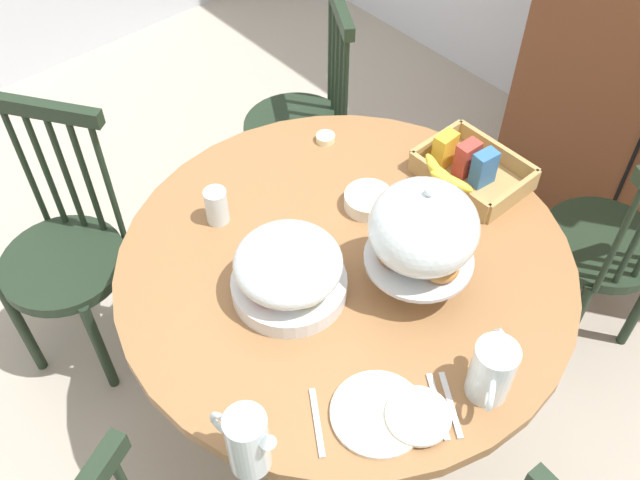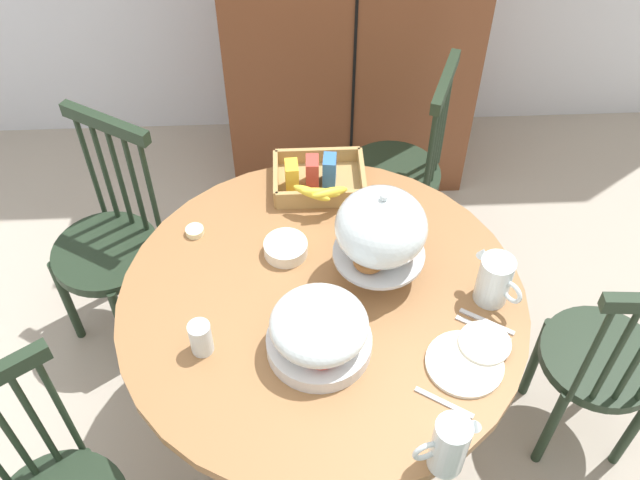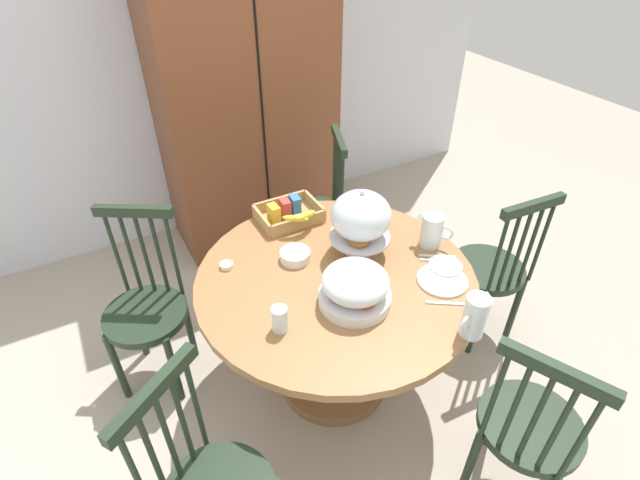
{
  "view_description": "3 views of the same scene",
  "coord_description": "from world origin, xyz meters",
  "px_view_note": "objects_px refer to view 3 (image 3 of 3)",
  "views": [
    {
      "loc": [
        0.93,
        -0.87,
        2.22
      ],
      "look_at": [
        -0.06,
        -0.0,
        0.74
      ],
      "focal_mm": 40.17,
      "sensor_mm": 36.0,
      "label": 1
    },
    {
      "loc": [
        -0.02,
        -1.33,
        2.45
      ],
      "look_at": [
        0.04,
        0.15,
        0.84
      ],
      "focal_mm": 40.16,
      "sensor_mm": 36.0,
      "label": 2
    },
    {
      "loc": [
        -0.79,
        -1.37,
        2.14
      ],
      "look_at": [
        0.04,
        0.15,
        0.84
      ],
      "focal_mm": 26.86,
      "sensor_mm": 36.0,
      "label": 3
    }
  ],
  "objects_px": {
    "windsor_chair_near_window": "(147,311)",
    "cereal_basket": "(289,214)",
    "windsor_chair_far_side": "(490,271)",
    "china_plate_large": "(442,280)",
    "cereal_bowl": "(295,255)",
    "windsor_chair_facing_door": "(528,430)",
    "fruit_platter_covered": "(355,287)",
    "china_plate_small": "(446,266)",
    "pastry_stand_with_dome": "(361,218)",
    "drinking_glass": "(280,319)",
    "windsor_chair_host_seat": "(316,214)",
    "milk_pitcher": "(432,232)",
    "wooden_armoire": "(246,103)",
    "orange_juice_pitcher": "(474,318)",
    "dining_table": "(335,309)",
    "butter_dish": "(226,265)"
  },
  "relations": [
    {
      "from": "drinking_glass",
      "to": "milk_pitcher",
      "type": "bearing_deg",
      "value": 9.76
    },
    {
      "from": "windsor_chair_host_seat",
      "to": "fruit_platter_covered",
      "type": "bearing_deg",
      "value": -109.95
    },
    {
      "from": "cereal_basket",
      "to": "drinking_glass",
      "type": "distance_m",
      "value": 0.74
    },
    {
      "from": "windsor_chair_facing_door",
      "to": "fruit_platter_covered",
      "type": "distance_m",
      "value": 0.86
    },
    {
      "from": "pastry_stand_with_dome",
      "to": "china_plate_small",
      "type": "xyz_separation_m",
      "value": [
        0.28,
        -0.28,
        -0.18
      ]
    },
    {
      "from": "pastry_stand_with_dome",
      "to": "milk_pitcher",
      "type": "relative_size",
      "value": 2.07
    },
    {
      "from": "drinking_glass",
      "to": "windsor_chair_facing_door",
      "type": "bearing_deg",
      "value": -43.64
    },
    {
      "from": "fruit_platter_covered",
      "to": "drinking_glass",
      "type": "bearing_deg",
      "value": 177.87
    },
    {
      "from": "fruit_platter_covered",
      "to": "cereal_basket",
      "type": "relative_size",
      "value": 0.95
    },
    {
      "from": "dining_table",
      "to": "windsor_chair_near_window",
      "type": "xyz_separation_m",
      "value": [
        -0.77,
        0.5,
        -0.08
      ]
    },
    {
      "from": "wooden_armoire",
      "to": "windsor_chair_facing_door",
      "type": "height_order",
      "value": "wooden_armoire"
    },
    {
      "from": "windsor_chair_facing_door",
      "to": "cereal_bowl",
      "type": "distance_m",
      "value": 1.18
    },
    {
      "from": "fruit_platter_covered",
      "to": "milk_pitcher",
      "type": "bearing_deg",
      "value": 16.92
    },
    {
      "from": "china_plate_large",
      "to": "wooden_armoire",
      "type": "bearing_deg",
      "value": 96.31
    },
    {
      "from": "cereal_bowl",
      "to": "wooden_armoire",
      "type": "bearing_deg",
      "value": 77.12
    },
    {
      "from": "windsor_chair_near_window",
      "to": "china_plate_small",
      "type": "xyz_separation_m",
      "value": [
        1.23,
        -0.69,
        0.3
      ]
    },
    {
      "from": "windsor_chair_facing_door",
      "to": "fruit_platter_covered",
      "type": "xyz_separation_m",
      "value": [
        -0.38,
        0.67,
        0.37
      ]
    },
    {
      "from": "pastry_stand_with_dome",
      "to": "drinking_glass",
      "type": "height_order",
      "value": "pastry_stand_with_dome"
    },
    {
      "from": "orange_juice_pitcher",
      "to": "milk_pitcher",
      "type": "xyz_separation_m",
      "value": [
        0.22,
        0.52,
        -0.01
      ]
    },
    {
      "from": "windsor_chair_far_side",
      "to": "windsor_chair_host_seat",
      "type": "xyz_separation_m",
      "value": [
        -0.56,
        0.94,
        0.0
      ]
    },
    {
      "from": "windsor_chair_facing_door",
      "to": "milk_pitcher",
      "type": "xyz_separation_m",
      "value": [
        0.14,
        0.83,
        0.36
      ]
    },
    {
      "from": "windsor_chair_host_seat",
      "to": "milk_pitcher",
      "type": "height_order",
      "value": "windsor_chair_host_seat"
    },
    {
      "from": "windsor_chair_near_window",
      "to": "cereal_bowl",
      "type": "bearing_deg",
      "value": -24.84
    },
    {
      "from": "pastry_stand_with_dome",
      "to": "orange_juice_pitcher",
      "type": "height_order",
      "value": "pastry_stand_with_dome"
    },
    {
      "from": "windsor_chair_facing_door",
      "to": "fruit_platter_covered",
      "type": "height_order",
      "value": "windsor_chair_facing_door"
    },
    {
      "from": "china_plate_large",
      "to": "cereal_bowl",
      "type": "relative_size",
      "value": 1.57
    },
    {
      "from": "milk_pitcher",
      "to": "drinking_glass",
      "type": "distance_m",
      "value": 0.87
    },
    {
      "from": "china_plate_small",
      "to": "cereal_bowl",
      "type": "height_order",
      "value": "cereal_bowl"
    },
    {
      "from": "windsor_chair_near_window",
      "to": "cereal_basket",
      "type": "xyz_separation_m",
      "value": [
        0.78,
        -0.02,
        0.33
      ]
    },
    {
      "from": "fruit_platter_covered",
      "to": "china_plate_small",
      "type": "relative_size",
      "value": 2.0
    },
    {
      "from": "dining_table",
      "to": "cereal_basket",
      "type": "relative_size",
      "value": 3.94
    },
    {
      "from": "drinking_glass",
      "to": "fruit_platter_covered",
      "type": "bearing_deg",
      "value": -2.13
    },
    {
      "from": "cereal_bowl",
      "to": "butter_dish",
      "type": "relative_size",
      "value": 2.33
    },
    {
      "from": "wooden_armoire",
      "to": "pastry_stand_with_dome",
      "type": "height_order",
      "value": "wooden_armoire"
    },
    {
      "from": "windsor_chair_near_window",
      "to": "china_plate_small",
      "type": "relative_size",
      "value": 6.5
    },
    {
      "from": "china_plate_small",
      "to": "drinking_glass",
      "type": "distance_m",
      "value": 0.8
    },
    {
      "from": "milk_pitcher",
      "to": "china_plate_large",
      "type": "height_order",
      "value": "milk_pitcher"
    },
    {
      "from": "windsor_chair_near_window",
      "to": "windsor_chair_far_side",
      "type": "bearing_deg",
      "value": -19.13
    },
    {
      "from": "windsor_chair_far_side",
      "to": "china_plate_small",
      "type": "bearing_deg",
      "value": -167.16
    },
    {
      "from": "fruit_platter_covered",
      "to": "china_plate_small",
      "type": "distance_m",
      "value": 0.48
    },
    {
      "from": "windsor_chair_near_window",
      "to": "windsor_chair_host_seat",
      "type": "xyz_separation_m",
      "value": [
        1.13,
        0.35,
        0.0
      ]
    },
    {
      "from": "dining_table",
      "to": "windsor_chair_facing_door",
      "type": "height_order",
      "value": "windsor_chair_facing_door"
    },
    {
      "from": "fruit_platter_covered",
      "to": "milk_pitcher",
      "type": "xyz_separation_m",
      "value": [
        0.52,
        0.16,
        -0.01
      ]
    },
    {
      "from": "china_plate_small",
      "to": "windsor_chair_near_window",
      "type": "bearing_deg",
      "value": 150.6
    },
    {
      "from": "fruit_platter_covered",
      "to": "wooden_armoire",
      "type": "bearing_deg",
      "value": 82.87
    },
    {
      "from": "windsor_chair_host_seat",
      "to": "wooden_armoire",
      "type": "bearing_deg",
      "value": 104.01
    },
    {
      "from": "dining_table",
      "to": "cereal_bowl",
      "type": "height_order",
      "value": "cereal_bowl"
    },
    {
      "from": "windsor_chair_facing_door",
      "to": "windsor_chair_host_seat",
      "type": "height_order",
      "value": "same"
    },
    {
      "from": "fruit_platter_covered",
      "to": "cereal_basket",
      "type": "xyz_separation_m",
      "value": [
        0.02,
        0.66,
        -0.04
      ]
    },
    {
      "from": "windsor_chair_near_window",
      "to": "windsor_chair_facing_door",
      "type": "relative_size",
      "value": 1.0
    }
  ]
}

